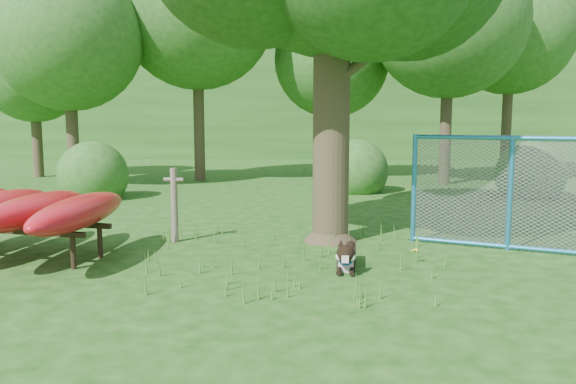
{
  "coord_description": "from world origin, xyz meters",
  "views": [
    {
      "loc": [
        0.36,
        -6.93,
        2.05
      ],
      "look_at": [
        0.2,
        1.2,
        1.0
      ],
      "focal_mm": 35.0,
      "sensor_mm": 36.0,
      "label": 1
    }
  ],
  "objects": [
    {
      "name": "bg_tree_f",
      "position": [
        -9.0,
        13.0,
        3.73
      ],
      "size": [
        3.6,
        3.6,
        5.55
      ],
      "color": "#392F1F",
      "rests_on": "ground"
    },
    {
      "name": "wooded_hillside",
      "position": [
        0.0,
        28.0,
        3.0
      ],
      "size": [
        80.0,
        12.0,
        6.0
      ],
      "primitive_type": "cube",
      "color": "#255B1D",
      "rests_on": "ground"
    },
    {
      "name": "bg_tree_d",
      "position": [
        5.0,
        11.0,
        5.08
      ],
      "size": [
        4.8,
        4.8,
        7.5
      ],
      "color": "#392F1F",
      "rests_on": "ground"
    },
    {
      "name": "shrub_left",
      "position": [
        -5.0,
        7.5,
        0.0
      ],
      "size": [
        1.8,
        1.8,
        1.8
      ],
      "primitive_type": "sphere",
      "color": "#255B1D",
      "rests_on": "ground"
    },
    {
      "name": "fence_section",
      "position": [
        3.67,
        1.85,
        0.91
      ],
      "size": [
        2.86,
        1.34,
        3.02
      ],
      "rotation": [
        0.0,
        0.0,
        -0.42
      ],
      "color": "teal",
      "rests_on": "ground"
    },
    {
      "name": "bg_tree_c",
      "position": [
        1.5,
        13.0,
        4.11
      ],
      "size": [
        4.0,
        4.0,
        6.12
      ],
      "color": "#392F1F",
      "rests_on": "ground"
    },
    {
      "name": "wooden_post",
      "position": [
        -1.73,
        2.33,
        0.66
      ],
      "size": [
        0.34,
        0.13,
        1.25
      ],
      "rotation": [
        0.0,
        0.0,
        -0.12
      ],
      "color": "#635A4A",
      "rests_on": "ground"
    },
    {
      "name": "ground",
      "position": [
        0.0,
        0.0,
        0.0
      ],
      "size": [
        80.0,
        80.0,
        0.0
      ],
      "primitive_type": "plane",
      "color": "#15430D",
      "rests_on": "ground"
    },
    {
      "name": "bg_tree_e",
      "position": [
        8.0,
        14.0,
        5.23
      ],
      "size": [
        4.6,
        4.6,
        7.55
      ],
      "color": "#392F1F",
      "rests_on": "ground"
    },
    {
      "name": "bg_tree_b",
      "position": [
        -3.0,
        12.0,
        5.61
      ],
      "size": [
        5.2,
        5.2,
        8.22
      ],
      "color": "#392F1F",
      "rests_on": "ground"
    },
    {
      "name": "bg_tree_a",
      "position": [
        -6.5,
        10.0,
        4.48
      ],
      "size": [
        4.4,
        4.4,
        6.7
      ],
      "color": "#392F1F",
      "rests_on": "ground"
    },
    {
      "name": "shrub_right",
      "position": [
        6.5,
        8.0,
        0.0
      ],
      "size": [
        1.8,
        1.8,
        1.8
      ],
      "primitive_type": "sphere",
      "color": "#255B1D",
      "rests_on": "ground"
    },
    {
      "name": "kayak_rack",
      "position": [
        -3.86,
        1.17,
        0.74
      ],
      "size": [
        3.12,
        3.35,
        0.97
      ],
      "rotation": [
        0.0,
        0.0,
        -0.23
      ],
      "color": "black",
      "rests_on": "ground"
    },
    {
      "name": "husky_dog",
      "position": [
        1.02,
        0.64,
        0.17
      ],
      "size": [
        0.35,
        1.07,
        0.48
      ],
      "rotation": [
        0.0,
        0.0,
        -0.12
      ],
      "color": "black",
      "rests_on": "ground"
    },
    {
      "name": "wildflower_clump",
      "position": [
        2.03,
        0.99,
        0.17
      ],
      "size": [
        0.1,
        0.09,
        0.21
      ],
      "rotation": [
        0.0,
        0.0,
        0.39
      ],
      "color": "#47822A",
      "rests_on": "ground"
    },
    {
      "name": "shrub_mid",
      "position": [
        2.0,
        9.0,
        0.0
      ],
      "size": [
        1.8,
        1.8,
        1.8
      ],
      "primitive_type": "sphere",
      "color": "#255B1D",
      "rests_on": "ground"
    }
  ]
}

